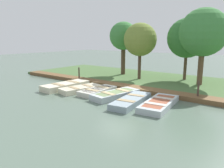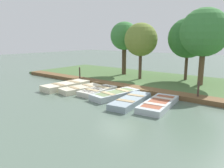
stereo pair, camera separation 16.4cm
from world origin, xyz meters
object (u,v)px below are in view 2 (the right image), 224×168
object	(u,v)px
mooring_post_near	(80,74)
park_tree_left	(141,40)
rowboat_0	(66,85)
park_tree_center	(188,38)
mooring_post_far	(198,91)
park_tree_far_left	(124,37)
rowboat_2	(98,91)
park_tree_right	(204,33)
rowboat_1	(81,89)
rowboat_3	(115,94)
rowboat_5	(159,104)
rowboat_4	(131,101)

from	to	relation	value
mooring_post_near	park_tree_left	bearing A→B (deg)	130.75
rowboat_0	park_tree_center	xyz separation A→B (m)	(-7.68, 5.77, 3.29)
mooring_post_far	park_tree_far_left	world-z (taller)	park_tree_far_left
rowboat_2	park_tree_right	world-z (taller)	park_tree_right
rowboat_2	mooring_post_far	xyz separation A→B (m)	(-2.14, 5.65, 0.43)
rowboat_1	park_tree_right	distance (m)	9.39
rowboat_0	mooring_post_far	bearing A→B (deg)	110.09
rowboat_3	park_tree_far_left	world-z (taller)	park_tree_far_left
rowboat_3	park_tree_left	distance (m)	6.59
park_tree_far_left	park_tree_right	size ratio (longest dim) A/B	0.89
rowboat_0	park_tree_left	bearing A→B (deg)	159.09
park_tree_center	park_tree_right	world-z (taller)	park_tree_right
rowboat_3	park_tree_center	distance (m)	8.31
rowboat_2	park_tree_left	world-z (taller)	park_tree_left
mooring_post_near	park_tree_center	bearing A→B (deg)	126.78
rowboat_0	park_tree_left	distance (m)	7.06
rowboat_0	park_tree_far_left	bearing A→B (deg)	-178.06
rowboat_2	park_tree_left	bearing A→B (deg)	-179.09
rowboat_3	rowboat_5	bearing A→B (deg)	98.89
rowboat_2	mooring_post_far	world-z (taller)	mooring_post_far
rowboat_4	rowboat_5	xyz separation A→B (m)	(-0.44, 1.43, -0.01)
park_tree_far_left	rowboat_2	bearing A→B (deg)	20.98
rowboat_4	park_tree_right	distance (m)	7.81
mooring_post_far	park_tree_right	distance (m)	5.19
rowboat_4	rowboat_3	bearing A→B (deg)	-117.31
rowboat_0	rowboat_3	size ratio (longest dim) A/B	1.07
rowboat_4	mooring_post_near	distance (m)	7.40
rowboat_2	mooring_post_far	size ratio (longest dim) A/B	2.36
park_tree_far_left	park_tree_left	xyz separation A→B (m)	(1.13, 2.42, -0.27)
rowboat_3	park_tree_right	bearing A→B (deg)	163.75
park_tree_left	park_tree_right	distance (m)	4.78
rowboat_5	park_tree_far_left	bearing A→B (deg)	-141.44
rowboat_3	park_tree_left	size ratio (longest dim) A/B	0.70
rowboat_3	rowboat_4	world-z (taller)	rowboat_3
park_tree_left	rowboat_0	bearing A→B (deg)	-24.45
mooring_post_far	park_tree_right	world-z (taller)	park_tree_right
park_tree_left	park_tree_center	xyz separation A→B (m)	(-1.93, 3.16, 0.13)
rowboat_5	rowboat_1	bearing A→B (deg)	-95.97
mooring_post_near	mooring_post_far	distance (m)	9.53
rowboat_3	park_tree_center	xyz separation A→B (m)	(-7.47, 1.54, 3.31)
rowboat_4	park_tree_center	xyz separation A→B (m)	(-7.99, 0.11, 3.32)
rowboat_0	park_tree_right	bearing A→B (deg)	134.55
rowboat_0	park_tree_far_left	world-z (taller)	park_tree_far_left
mooring_post_near	park_tree_right	size ratio (longest dim) A/B	0.21
park_tree_far_left	rowboat_5	bearing A→B (deg)	45.65
mooring_post_near	park_tree_far_left	world-z (taller)	park_tree_far_left
rowboat_3	rowboat_5	distance (m)	2.87
rowboat_5	mooring_post_far	distance (m)	2.69
rowboat_4	rowboat_2	bearing A→B (deg)	-109.69
rowboat_4	park_tree_center	world-z (taller)	park_tree_center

